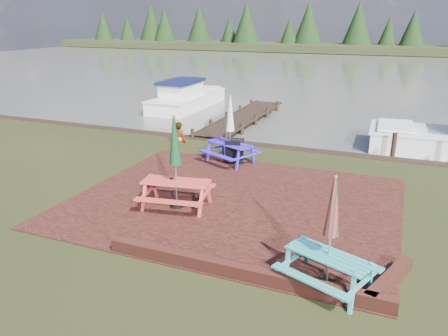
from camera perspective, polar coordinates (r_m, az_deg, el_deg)
The scene contains 12 objects.
ground at distance 11.69m, azimuth -0.46°, elevation -6.23°, with size 120.00×120.00×0.00m, color black.
paving at distance 12.53m, azimuth 1.32°, elevation -4.40°, with size 9.00×7.50×0.02m, color #341510.
brick_wall at distance 8.98m, azimuth 6.37°, elevation -13.59°, with size 6.21×1.79×0.30m.
water at distance 47.19m, azimuth 17.69°, elevation 11.94°, with size 120.00×60.00×0.02m, color #47463D.
far_treeline at distance 75.88m, azimuth 20.18°, elevation 16.47°, with size 120.00×10.00×8.10m.
picnic_table_teal at distance 8.67m, azimuth 13.59°, elevation -10.37°, with size 2.06×1.95×2.28m.
picnic_table_red at distance 11.91m, azimuth -6.30°, elevation -1.16°, with size 2.10×1.93×2.57m.
picnic_table_blue at distance 15.66m, azimuth 0.79°, elevation 3.68°, with size 2.25×2.15×2.45m.
chalkboard at distance 15.68m, azimuth 1.38°, elevation 2.21°, with size 0.59×0.62×0.90m.
jetty at distance 22.88m, azimuth 2.46°, elevation 6.61°, with size 1.76×9.08×1.00m.
boat_jetty at distance 26.97m, azimuth -4.94°, elevation 9.01°, with size 2.36×6.71×1.94m.
person at distance 18.44m, azimuth -5.95°, elevation 5.97°, with size 0.64×0.42×1.76m, color gray.
Camera 1 is at (4.13, -9.75, 4.95)m, focal length 35.00 mm.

